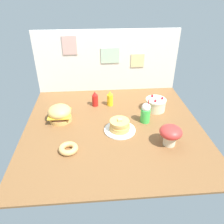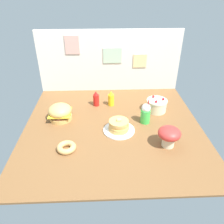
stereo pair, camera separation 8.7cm
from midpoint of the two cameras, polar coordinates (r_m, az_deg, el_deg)
The scene contains 10 objects.
ground_plane at distance 253.26cm, azimuth -0.66°, elevation -3.82°, with size 198.35×194.33×2.00cm, color brown.
back_wall at distance 320.09cm, azimuth -2.02°, elevation 12.87°, with size 198.35×4.20×86.86cm.
burger at distance 266.14cm, azimuth -14.16°, elevation -0.36°, with size 26.89×26.89×19.39cm.
pancake_stack at distance 242.61cm, azimuth 0.97°, elevation -3.69°, with size 34.48×34.48×14.91cm.
layer_cake at distance 283.89cm, azimuth 10.24°, elevation 1.91°, with size 25.31×25.31×18.45cm.
ketchup_bottle at distance 289.60cm, azimuth -5.23°, elevation 3.29°, with size 7.71×7.71×20.28cm.
mustard_bottle at distance 289.33cm, azimuth -1.42°, elevation 3.39°, with size 7.71×7.71×20.28cm.
cream_soda_cup at distance 256.44cm, azimuth 7.65°, elevation -0.19°, with size 11.15×11.15×30.44cm.
donut_pink_glaze at distance 222.35cm, azimuth -12.23°, elevation -9.12°, with size 18.86×18.86×5.68cm.
mushroom_stool at distance 225.47cm, azimuth 13.71°, elevation -5.40°, with size 22.31×22.31×21.29cm.
Camera 1 is at (-18.51, -206.72, 144.24)cm, focal length 35.69 mm.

